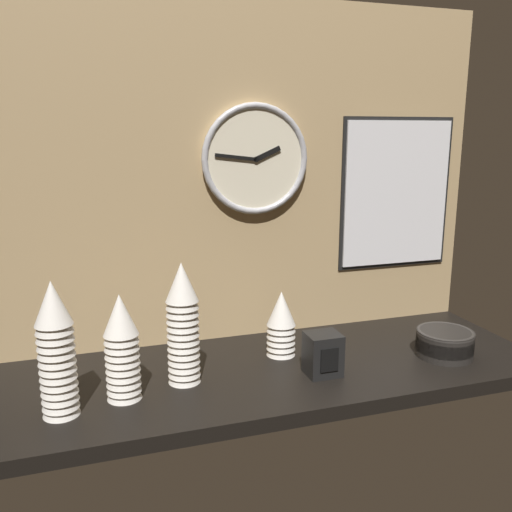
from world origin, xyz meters
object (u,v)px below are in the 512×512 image
(cup_stack_center_left, at_px, (183,323))
(cup_stack_center_right, at_px, (281,323))
(menu_board, at_px, (396,194))
(wall_clock, at_px, (255,159))
(cup_stack_far_left, at_px, (56,349))
(bowl_stack_far_right, at_px, (445,342))
(napkin_dispenser, at_px, (323,354))
(cup_stack_left, at_px, (122,347))

(cup_stack_center_left, bearing_deg, cup_stack_center_right, 16.41)
(cup_stack_center_right, distance_m, menu_board, 0.62)
(wall_clock, bearing_deg, menu_board, 1.00)
(cup_stack_far_left, bearing_deg, cup_stack_center_left, 15.23)
(cup_stack_center_left, height_order, bowl_stack_far_right, cup_stack_center_left)
(cup_stack_far_left, height_order, menu_board, menu_board)
(napkin_dispenser, bearing_deg, menu_board, 39.39)
(cup_stack_center_left, bearing_deg, cup_stack_far_left, -164.77)
(cup_stack_left, height_order, bowl_stack_far_right, cup_stack_left)
(cup_stack_far_left, xyz_separation_m, menu_board, (1.10, 0.36, 0.29))
(cup_stack_center_left, distance_m, napkin_dispenser, 0.39)
(cup_stack_center_right, xyz_separation_m, cup_stack_center_left, (-0.31, -0.09, 0.07))
(cup_stack_far_left, xyz_separation_m, wall_clock, (0.60, 0.35, 0.41))
(napkin_dispenser, bearing_deg, wall_clock, 104.82)
(cup_stack_left, xyz_separation_m, bowl_stack_far_right, (0.94, -0.02, -0.09))
(cup_stack_center_right, relative_size, cup_stack_left, 0.73)
(cup_stack_left, height_order, wall_clock, wall_clock)
(napkin_dispenser, bearing_deg, bowl_stack_far_right, 0.81)
(menu_board, bearing_deg, bowl_stack_far_right, -93.04)
(cup_stack_center_right, relative_size, napkin_dispenser, 1.68)
(napkin_dispenser, bearing_deg, cup_stack_far_left, -178.87)
(cup_stack_center_right, height_order, napkin_dispenser, cup_stack_center_right)
(cup_stack_center_right, xyz_separation_m, menu_board, (0.48, 0.18, 0.35))
(cup_stack_center_left, relative_size, cup_stack_far_left, 1.00)
(cup_stack_center_right, distance_m, cup_stack_far_left, 0.65)
(wall_clock, height_order, napkin_dispenser, wall_clock)
(cup_stack_center_left, height_order, menu_board, menu_board)
(cup_stack_left, height_order, cup_stack_far_left, cup_stack_far_left)
(cup_stack_center_left, xyz_separation_m, wall_clock, (0.28, 0.26, 0.41))
(menu_board, bearing_deg, napkin_dispenser, -140.61)
(wall_clock, xyz_separation_m, menu_board, (0.51, 0.01, -0.12))
(cup_stack_left, xyz_separation_m, cup_stack_center_left, (0.16, 0.05, 0.03))
(cup_stack_center_left, distance_m, wall_clock, 0.56)
(cup_stack_left, distance_m, cup_stack_center_left, 0.17)
(cup_stack_left, relative_size, napkin_dispenser, 2.32)
(cup_stack_left, bearing_deg, cup_stack_far_left, -165.77)
(cup_stack_center_right, bearing_deg, cup_stack_far_left, -164.18)
(bowl_stack_far_right, bearing_deg, menu_board, 86.96)
(cup_stack_center_right, bearing_deg, wall_clock, 98.39)
(cup_stack_left, distance_m, cup_stack_far_left, 0.16)
(bowl_stack_far_right, xyz_separation_m, wall_clock, (-0.49, 0.33, 0.53))
(cup_stack_center_right, distance_m, napkin_dispenser, 0.18)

